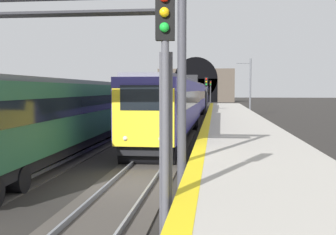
{
  "coord_description": "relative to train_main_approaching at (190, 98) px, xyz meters",
  "views": [
    {
      "loc": [
        -13.95,
        -2.87,
        3.36
      ],
      "look_at": [
        8.11,
        -0.36,
        1.86
      ],
      "focal_mm": 44.64,
      "sensor_mm": 36.0,
      "label": 1
    }
  ],
  "objects": [
    {
      "name": "train_main_approaching",
      "position": [
        0.0,
        0.0,
        0.0
      ],
      "size": [
        60.95,
        3.02,
        4.99
      ],
      "rotation": [
        0.0,
        0.0,
        3.13
      ],
      "color": "navy",
      "rests_on": "ground_plane"
    },
    {
      "name": "train_adjacent_platform",
      "position": [
        -17.46,
        4.62,
        -0.15
      ],
      "size": [
        40.56,
        3.19,
        3.81
      ],
      "rotation": [
        0.0,
        0.0,
        3.16
      ],
      "color": "#235638",
      "rests_on": "ground_plane"
    },
    {
      "name": "railway_signal_near",
      "position": [
        -38.79,
        -1.84,
        0.94
      ],
      "size": [
        0.39,
        0.38,
        5.4
      ],
      "rotation": [
        0.0,
        0.0,
        3.14
      ],
      "color": "#4C4C54",
      "rests_on": "ground_plane"
    },
    {
      "name": "track_adjacent_line",
      "position": [
        -33.4,
        4.62,
        -2.28
      ],
      "size": [
        160.0,
        2.84,
        0.21
      ],
      "color": "#383533",
      "rests_on": "ground_plane"
    },
    {
      "name": "platform_right",
      "position": [
        -33.4,
        -4.4,
        -1.8
      ],
      "size": [
        112.0,
        4.75,
        1.06
      ],
      "primitive_type": "cube",
      "color": "#ADA89E",
      "rests_on": "ground_plane"
    },
    {
      "name": "catenary_mast_far",
      "position": [
        5.67,
        -7.14,
        1.36
      ],
      "size": [
        0.22,
        1.84,
        7.19
      ],
      "color": "#595B60",
      "rests_on": "ground_plane"
    },
    {
      "name": "track_main_line",
      "position": [
        -33.4,
        -0.0,
        -2.28
      ],
      "size": [
        160.0,
        2.65,
        0.21
      ],
      "color": "#423D38",
      "rests_on": "ground_plane"
    },
    {
      "name": "platform_right_edge_strip",
      "position": [
        -33.4,
        -2.27,
        -1.27
      ],
      "size": [
        112.0,
        0.5,
        0.01
      ],
      "primitive_type": "cube",
      "color": "yellow",
      "rests_on": "platform_right"
    },
    {
      "name": "overhead_signal_gantry",
      "position": [
        -34.31,
        2.31,
        2.66
      ],
      "size": [
        0.7,
        8.54,
        6.57
      ],
      "color": "#3F3F47",
      "rests_on": "ground_plane"
    },
    {
      "name": "ground_plane",
      "position": [
        -33.4,
        -0.0,
        -2.33
      ],
      "size": [
        320.0,
        320.0,
        0.0
      ],
      "primitive_type": "plane",
      "color": "#282623"
    },
    {
      "name": "tunnel_portal",
      "position": [
        63.09,
        2.31,
        2.1
      ],
      "size": [
        2.15,
        20.16,
        11.78
      ],
      "color": "#51473D",
      "rests_on": "ground_plane"
    },
    {
      "name": "railway_signal_far",
      "position": [
        37.81,
        -1.84,
        0.78
      ],
      "size": [
        0.39,
        0.38,
        5.12
      ],
      "rotation": [
        0.0,
        0.0,
        3.14
      ],
      "color": "#38383D",
      "rests_on": "ground_plane"
    },
    {
      "name": "railway_signal_mid",
      "position": [
        -0.68,
        -1.84,
        0.55
      ],
      "size": [
        0.39,
        0.38,
        4.71
      ],
      "rotation": [
        0.0,
        0.0,
        3.14
      ],
      "color": "#38383D",
      "rests_on": "ground_plane"
    }
  ]
}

